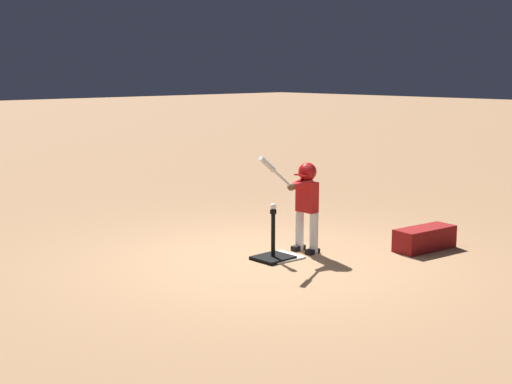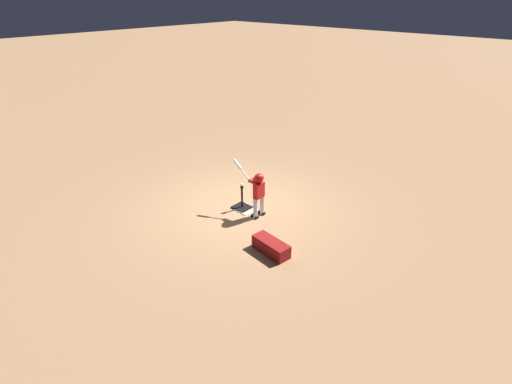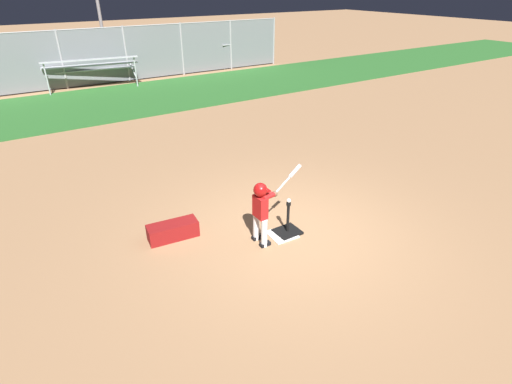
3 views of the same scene
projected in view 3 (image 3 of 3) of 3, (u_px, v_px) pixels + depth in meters
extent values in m
plane|color=#99704C|center=(293.00, 232.00, 6.95)|extent=(90.00, 90.00, 0.00)
cube|color=#286026|center=(121.00, 100.00, 14.61)|extent=(56.00, 5.01, 0.02)
cylinder|color=#9E9EA3|center=(62.00, 60.00, 15.72)|extent=(0.08, 0.08, 2.26)
cylinder|color=#9E9EA3|center=(126.00, 54.00, 16.95)|extent=(0.08, 0.08, 2.26)
cylinder|color=#9E9EA3|center=(182.00, 49.00, 18.18)|extent=(0.08, 0.08, 2.26)
cylinder|color=#9E9EA3|center=(231.00, 45.00, 19.40)|extent=(0.08, 0.08, 2.26)
cylinder|color=#9E9EA3|center=(274.00, 41.00, 20.63)|extent=(0.08, 0.08, 2.26)
cube|color=slate|center=(95.00, 57.00, 16.34)|extent=(17.90, 0.02, 2.17)
cylinder|color=#9E9EA3|center=(90.00, 28.00, 15.83)|extent=(17.90, 0.04, 0.04)
cube|color=white|center=(282.00, 234.00, 6.87)|extent=(0.46, 0.46, 0.02)
cube|color=black|center=(287.00, 232.00, 6.93)|extent=(0.42, 0.38, 0.04)
cylinder|color=black|center=(288.00, 218.00, 6.80)|extent=(0.05, 0.05, 0.51)
cylinder|color=black|center=(289.00, 204.00, 6.67)|extent=(0.08, 0.08, 0.05)
cylinder|color=silver|center=(256.00, 226.00, 6.65)|extent=(0.11, 0.11, 0.50)
cube|color=black|center=(257.00, 237.00, 6.76)|extent=(0.18, 0.09, 0.06)
cylinder|color=silver|center=(264.00, 233.00, 6.47)|extent=(0.11, 0.11, 0.50)
cube|color=black|center=(265.00, 244.00, 6.58)|extent=(0.18, 0.09, 0.06)
cube|color=red|center=(260.00, 207.00, 6.36)|extent=(0.14, 0.26, 0.37)
sphere|color=brown|center=(260.00, 191.00, 6.22)|extent=(0.19, 0.19, 0.19)
sphere|color=maroon|center=(260.00, 190.00, 6.21)|extent=(0.22, 0.22, 0.22)
cube|color=maroon|center=(265.00, 190.00, 6.27)|extent=(0.11, 0.17, 0.01)
cylinder|color=red|center=(266.00, 194.00, 6.38)|extent=(0.31, 0.16, 0.11)
cylinder|color=red|center=(269.00, 196.00, 6.31)|extent=(0.31, 0.16, 0.11)
sphere|color=brown|center=(275.00, 194.00, 6.42)|extent=(0.10, 0.10, 0.10)
cylinder|color=silver|center=(287.00, 180.00, 6.45)|extent=(0.50, 0.03, 0.40)
cylinder|color=silver|center=(295.00, 171.00, 6.47)|extent=(0.24, 0.06, 0.21)
cylinder|color=black|center=(274.00, 195.00, 6.42)|extent=(0.04, 0.05, 0.05)
sphere|color=white|center=(289.00, 201.00, 6.64)|extent=(0.07, 0.07, 0.07)
cube|color=#ADAFB7|center=(89.00, 73.00, 17.45)|extent=(3.58, 0.66, 0.04)
cube|color=#ADAFB7|center=(90.00, 78.00, 17.80)|extent=(3.59, 0.72, 0.04)
cube|color=#ADAFB7|center=(90.00, 69.00, 16.76)|extent=(3.58, 0.66, 0.04)
cube|color=#ADAFB7|center=(90.00, 74.00, 17.10)|extent=(3.59, 0.72, 0.04)
cube|color=#ADAFB7|center=(90.00, 65.00, 16.06)|extent=(3.58, 0.66, 0.04)
cube|color=#ADAFB7|center=(90.00, 70.00, 16.40)|extent=(3.59, 0.72, 0.04)
cube|color=#ADAFB7|center=(90.00, 60.00, 15.36)|extent=(3.58, 0.66, 0.04)
cube|color=#ADAFB7|center=(91.00, 65.00, 15.71)|extent=(3.59, 0.72, 0.04)
cylinder|color=#ADAFB7|center=(127.00, 72.00, 18.37)|extent=(0.06, 0.06, 0.32)
cylinder|color=#ADAFB7|center=(136.00, 72.00, 16.27)|extent=(0.06, 0.06, 1.22)
cylinder|color=#ADAFB7|center=(130.00, 63.00, 17.14)|extent=(0.34, 2.38, 0.95)
cylinder|color=#ADAFB7|center=(49.00, 79.00, 17.11)|extent=(0.06, 0.06, 0.32)
cylinder|color=#ADAFB7|center=(47.00, 79.00, 15.00)|extent=(0.06, 0.06, 1.22)
cylinder|color=#ADAFB7|center=(45.00, 69.00, 15.88)|extent=(0.34, 2.38, 0.95)
cube|color=#ADAFB7|center=(223.00, 56.00, 21.67)|extent=(2.84, 0.59, 0.04)
cube|color=#ADAFB7|center=(221.00, 60.00, 21.95)|extent=(2.85, 0.65, 0.04)
cube|color=#ADAFB7|center=(230.00, 52.00, 21.12)|extent=(2.84, 0.59, 0.04)
cube|color=#ADAFB7|center=(227.00, 56.00, 21.40)|extent=(2.85, 0.65, 0.04)
cube|color=#ADAFB7|center=(237.00, 47.00, 20.56)|extent=(2.84, 0.59, 0.04)
cube|color=#ADAFB7|center=(234.00, 52.00, 20.85)|extent=(2.85, 0.65, 0.04)
cube|color=#ADAFB7|center=(245.00, 43.00, 20.01)|extent=(2.84, 0.59, 0.04)
cube|color=#ADAFB7|center=(242.00, 47.00, 20.29)|extent=(2.85, 0.65, 0.04)
cylinder|color=#ADAFB7|center=(239.00, 55.00, 22.65)|extent=(0.06, 0.06, 0.31)
cylinder|color=#ADAFB7|center=(264.00, 52.00, 21.02)|extent=(0.06, 0.06, 1.17)
cylinder|color=#ADAFB7|center=(251.00, 46.00, 21.66)|extent=(0.33, 2.12, 0.91)
cylinder|color=#ADAFB7|center=(201.00, 60.00, 21.15)|extent=(0.06, 0.06, 0.31)
cylinder|color=#ADAFB7|center=(224.00, 57.00, 19.53)|extent=(0.06, 0.06, 1.17)
cylinder|color=#ADAFB7|center=(212.00, 51.00, 20.17)|extent=(0.33, 2.12, 0.91)
cube|color=maroon|center=(173.00, 231.00, 6.74)|extent=(0.87, 0.41, 0.28)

